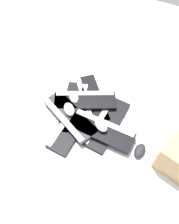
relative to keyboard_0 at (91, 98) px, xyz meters
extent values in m
plane|color=silver|center=(-0.08, -0.10, -0.01)|extent=(3.20, 3.20, 0.00)
cube|color=black|center=(0.00, 0.00, 0.00)|extent=(0.43, 0.41, 0.02)
cube|color=#B2B5BA|center=(-0.04, 0.04, 0.01)|extent=(0.33, 0.31, 0.01)
cube|color=black|center=(-0.13, 0.08, 0.00)|extent=(0.46, 0.29, 0.02)
cube|color=silver|center=(-0.11, 0.03, 0.01)|extent=(0.41, 0.17, 0.01)
cube|color=black|center=(-0.26, 0.01, 0.00)|extent=(0.44, 0.15, 0.02)
cube|color=silver|center=(-0.26, 0.07, 0.01)|extent=(0.42, 0.04, 0.01)
cube|color=black|center=(-0.14, -0.20, 0.00)|extent=(0.45, 0.17, 0.02)
cube|color=#B2B5BA|center=(-0.14, -0.14, 0.01)|extent=(0.42, 0.05, 0.01)
cube|color=black|center=(-0.06, 0.02, 0.03)|extent=(0.34, 0.46, 0.02)
cube|color=silver|center=(-0.01, 0.05, 0.04)|extent=(0.23, 0.39, 0.01)
cube|color=#232326|center=(-0.22, 0.05, 0.03)|extent=(0.31, 0.46, 0.02)
cube|color=silver|center=(-0.27, 0.08, 0.04)|extent=(0.20, 0.40, 0.01)
cube|color=black|center=(-0.23, -0.19, 0.03)|extent=(0.16, 0.44, 0.02)
cube|color=#B2B5BA|center=(-0.17, -0.19, 0.04)|extent=(0.04, 0.42, 0.01)
ellipsoid|color=black|center=(-0.23, -0.46, 0.01)|extent=(0.11, 0.07, 0.04)
ellipsoid|color=#B7B7BC|center=(-0.07, 0.11, 0.04)|extent=(0.13, 0.12, 0.04)
ellipsoid|color=#B7B7BC|center=(-0.21, -0.18, 0.07)|extent=(0.11, 0.13, 0.04)
ellipsoid|color=#B7B7BC|center=(-0.20, 0.07, 0.07)|extent=(0.12, 0.13, 0.04)
cylinder|color=#59595B|center=(-0.19, -0.41, -0.01)|extent=(0.05, 0.11, 0.01)
cylinder|color=#59595B|center=(-0.21, -0.51, -0.01)|extent=(0.02, 0.10, 0.01)
cylinder|color=#59595B|center=(-0.19, -0.60, -0.01)|extent=(0.05, 0.07, 0.01)
cylinder|color=#59595B|center=(-0.15, -0.65, -0.01)|extent=(0.05, 0.04, 0.01)
cylinder|color=#59595B|center=(-0.11, -0.69, -0.01)|extent=(0.05, 0.05, 0.01)
sphere|color=#59595B|center=(-0.17, -0.35, -0.01)|extent=(0.01, 0.01, 0.01)
sphere|color=#59595B|center=(-0.21, -0.46, -0.01)|extent=(0.01, 0.01, 0.01)
sphere|color=#59595B|center=(-0.21, -0.56, -0.01)|extent=(0.01, 0.01, 0.01)
sphere|color=#59595B|center=(-0.17, -0.63, -0.01)|extent=(0.01, 0.01, 0.01)
sphere|color=#59595B|center=(-0.13, -0.67, -0.01)|extent=(0.01, 0.01, 0.01)
cylinder|color=#59595B|center=(0.15, 0.13, -0.01)|extent=(0.06, 0.03, 0.01)
cylinder|color=#59595B|center=(0.08, 0.14, -0.01)|extent=(0.09, 0.01, 0.01)
cylinder|color=#59595B|center=(0.02, 0.11, -0.01)|extent=(0.04, 0.06, 0.01)
cylinder|color=#59595B|center=(0.00, 0.04, -0.01)|extent=(0.01, 0.10, 0.01)
cylinder|color=#59595B|center=(-0.01, -0.06, -0.01)|extent=(0.01, 0.09, 0.01)
cylinder|color=#59595B|center=(-0.03, -0.14, -0.01)|extent=(0.07, 0.09, 0.01)
cylinder|color=#59595B|center=(-0.05, -0.24, -0.01)|extent=(0.04, 0.11, 0.01)
sphere|color=#59595B|center=(0.18, 0.12, -0.01)|extent=(0.01, 0.01, 0.01)
sphere|color=#59595B|center=(0.12, 0.14, -0.01)|extent=(0.01, 0.01, 0.01)
sphere|color=#59595B|center=(0.03, 0.14, -0.01)|extent=(0.01, 0.01, 0.01)
sphere|color=#59595B|center=(0.00, 0.09, -0.01)|extent=(0.01, 0.01, 0.01)
sphere|color=#59595B|center=(-0.01, -0.01, -0.01)|extent=(0.01, 0.01, 0.01)
sphere|color=#59595B|center=(0.00, -0.10, -0.01)|extent=(0.01, 0.01, 0.01)
sphere|color=#59595B|center=(-0.06, -0.18, -0.01)|extent=(0.01, 0.01, 0.01)
sphere|color=#59595B|center=(-0.03, -0.29, -0.01)|extent=(0.01, 0.01, 0.01)
camera|label=1|loc=(-0.87, -0.44, 1.29)|focal=35.00mm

